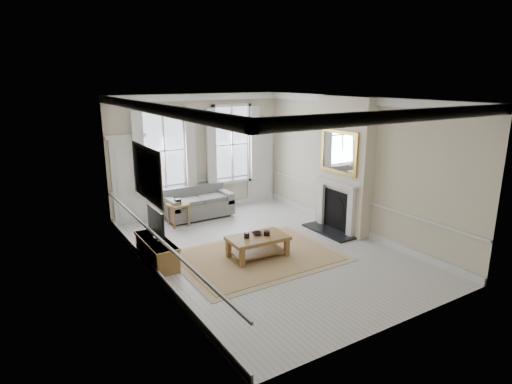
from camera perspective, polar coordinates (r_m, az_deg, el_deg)
floor at (r=9.82m, az=1.50°, el=-7.87°), size 7.20×7.20×0.00m
ceiling at (r=9.06m, az=1.64°, el=12.36°), size 7.20×7.20×0.00m
back_wall at (r=12.40m, az=-7.62°, el=5.05°), size 5.20×0.00×5.20m
left_wall at (r=8.20m, az=-13.81°, el=-0.39°), size 0.00×7.20×7.20m
right_wall at (r=10.91m, az=13.09°, el=3.42°), size 0.00×7.20×7.20m
window_left at (r=11.94m, az=-12.17°, el=5.43°), size 1.26×0.20×2.20m
window_right at (r=12.78m, az=-3.24°, el=6.36°), size 1.26×0.20×2.20m
door_left at (r=11.81m, az=-16.55°, el=1.32°), size 0.90×0.08×2.30m
door_right at (r=13.42m, az=0.54°, el=3.54°), size 0.90×0.08×2.30m
painting at (r=8.41m, az=-14.34°, el=2.41°), size 0.05×1.66×1.06m
chimney_breast at (r=10.93m, az=11.70°, el=3.52°), size 0.35×1.70×3.38m
hearth at (r=11.10m, az=9.63°, el=-5.19°), size 0.55×1.50×0.05m
fireplace at (r=11.01m, az=10.58°, el=-1.53°), size 0.21×1.45×1.33m
mirror at (r=10.72m, az=10.95°, el=5.25°), size 0.06×1.26×1.06m
sofa at (r=12.15m, az=-7.75°, el=-1.67°), size 1.83×0.89×0.85m
side_table at (r=11.50m, az=-10.35°, el=-2.10°), size 0.58×0.58×0.59m
rug at (r=9.50m, az=0.24°, el=-8.61°), size 3.50×2.60×0.02m
coffee_table at (r=9.35m, az=0.24°, el=-6.41°), size 1.33×0.82×0.48m
ceramic_pot_a at (r=9.22m, az=-1.25°, el=-5.79°), size 0.12×0.12×0.12m
ceramic_pot_b at (r=9.36m, az=1.45°, el=-5.52°), size 0.14×0.14×0.10m
bowl at (r=9.41m, az=0.18°, el=-5.55°), size 0.25×0.25×0.05m
tv_stand at (r=9.37m, az=-13.09°, el=-7.71°), size 0.47×1.46×0.52m
tv at (r=9.15m, az=-13.20°, el=-3.89°), size 0.08×0.90×0.68m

